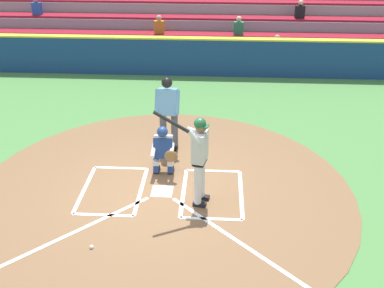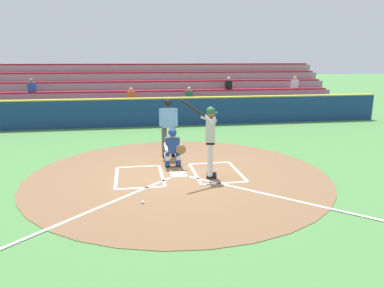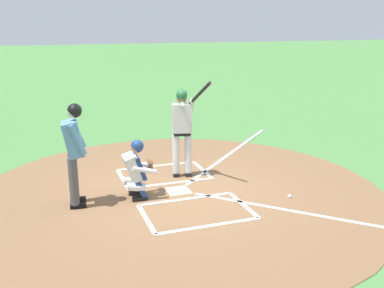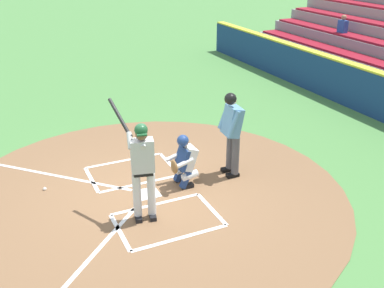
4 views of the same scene
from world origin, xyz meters
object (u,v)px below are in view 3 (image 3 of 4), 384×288
(plate_umpire, at_px, (74,148))
(baseball, at_px, (290,196))
(catcher, at_px, (137,168))
(batter, at_px, (182,127))

(plate_umpire, height_order, baseball, plate_umpire)
(catcher, xyz_separation_m, baseball, (0.98, 2.69, -0.55))
(catcher, bearing_deg, plate_umpire, -89.64)
(batter, bearing_deg, plate_umpire, -69.74)
(plate_umpire, bearing_deg, batter, 110.26)
(batter, bearing_deg, baseball, 40.02)
(catcher, bearing_deg, baseball, 69.95)
(batter, xyz_separation_m, baseball, (1.81, 1.52, -1.06))
(catcher, height_order, plate_umpire, plate_umpire)
(batter, xyz_separation_m, catcher, (0.83, -1.17, -0.51))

